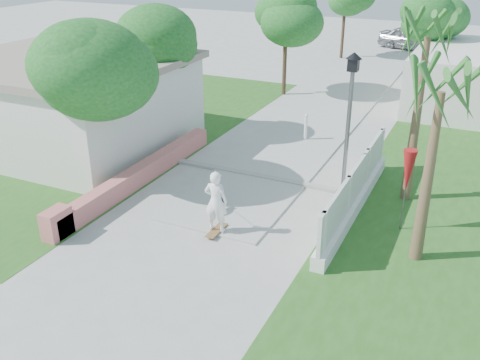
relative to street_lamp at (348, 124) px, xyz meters
The scene contains 19 objects.
ground 6.67m from the street_lamp, 117.80° to the right, with size 90.00×90.00×0.00m, color #B7B7B2.
path_strip 14.98m from the street_lamp, 101.31° to the left, with size 3.20×36.00×0.06m, color #B7B7B2.
curb 3.78m from the street_lamp, behind, with size 6.50×0.25×0.10m, color #999993.
grass_left 10.49m from the street_lamp, 165.83° to the left, with size 8.00×20.00×0.01m, color #27581B.
pink_wall 6.83m from the street_lamp, 162.57° to the right, with size 0.45×8.20×0.80m.
house_left 10.94m from the street_lamp, behind, with size 8.40×7.40×3.23m.
lattice_fence 2.01m from the street_lamp, 44.82° to the right, with size 0.35×7.00×1.50m.
street_lamp is the anchor object (origin of this frame).
bollard 5.56m from the street_lamp, 120.96° to the left, with size 0.14×0.14×1.09m.
patio_umbrella 2.27m from the street_lamp, 27.76° to the right, with size 0.36×0.36×2.30m.
tree_left_near 7.92m from the street_lamp, 161.15° to the right, with size 3.60×3.60×5.28m.
tree_left_mid 8.96m from the street_lamp, 160.42° to the left, with size 3.20×3.20×4.85m.
tree_path_left 12.10m from the street_lamp, 119.30° to the left, with size 3.40×3.40×5.23m.
tree_path_right 14.52m from the street_lamp, 88.74° to the left, with size 3.00×3.00×4.79m.
palm_far 2.85m from the street_lamp, 30.47° to the left, with size 1.80×1.80×5.30m.
palm_near 3.72m from the street_lamp, 42.61° to the right, with size 1.80×1.80×4.70m.
skateboarder 4.37m from the street_lamp, 129.55° to the right, with size 0.76×1.67×1.80m.
dog 4.33m from the street_lamp, 141.79° to the right, with size 0.34×0.63×0.43m.
parked_car 25.33m from the street_lamp, 94.46° to the left, with size 1.87×4.64×1.58m, color #A6A9AE.
Camera 1 is at (6.27, -8.83, 7.23)m, focal length 40.00 mm.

